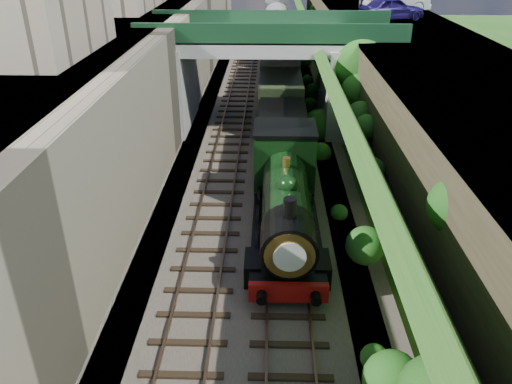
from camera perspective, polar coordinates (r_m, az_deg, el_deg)
name	(u,v)px	position (r m, az deg, el deg)	size (l,w,h in m)	color
trackbed	(261,148)	(30.69, 0.57, 5.07)	(10.00, 90.00, 0.20)	#473F38
retaining_wall	(167,93)	(30.17, -10.10, 11.10)	(1.00, 90.00, 7.00)	#756B56
street_plateau_left	(108,92)	(31.05, -16.56, 10.86)	(6.00, 90.00, 7.00)	#262628
street_plateau_right	(425,101)	(31.02, 18.70, 9.81)	(8.00, 90.00, 6.25)	#262628
embankment_slope	(347,111)	(29.55, 10.37, 9.11)	(4.44, 90.00, 6.36)	#1E4714
track_left	(228,145)	(30.73, -3.17, 5.35)	(2.50, 90.00, 0.20)	black
track_right	(281,146)	(30.64, 2.83, 5.29)	(2.50, 90.00, 0.20)	black
road_bridge	(277,68)	(33.30, 2.41, 14.01)	(16.00, 6.40, 7.25)	gray
building_near	(38,6)	(24.69, -23.62, 18.94)	(4.00, 8.00, 4.00)	gray
tree	(360,67)	(31.61, 11.78, 13.83)	(3.60, 3.80, 6.60)	black
car_blue	(392,9)	(39.22, 15.23, 19.58)	(1.90, 4.73, 1.61)	#1A114D
car_silver	(397,1)	(44.02, 15.82, 20.30)	(1.78, 5.12, 1.69)	silver
locomotive	(285,199)	(20.82, 3.39, -0.81)	(3.10, 10.22, 3.83)	black
tender	(282,141)	(27.63, 2.98, 5.86)	(2.70, 6.00, 3.05)	black
coach_front	(279,76)	(39.53, 2.64, 13.09)	(2.90, 18.00, 3.70)	black
coach_middle	(277,34)	(57.95, 2.38, 17.61)	(2.90, 18.00, 3.70)	black
coach_rear	(275,11)	(76.55, 2.23, 19.95)	(2.90, 18.00, 3.70)	black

